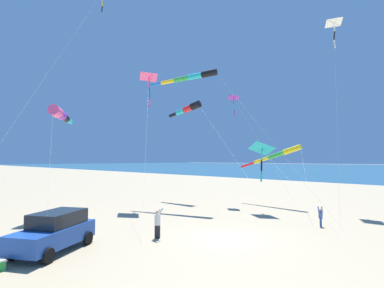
{
  "coord_description": "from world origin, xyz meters",
  "views": [
    {
      "loc": [
        13.32,
        10.64,
        4.39
      ],
      "look_at": [
        -5.48,
        -8.14,
        5.78
      ],
      "focal_mm": 27.8,
      "sensor_mm": 36.0,
      "label": 1
    }
  ],
  "objects_px": {
    "parked_car": "(55,231)",
    "person_adult_flyer": "(158,221)",
    "kite_windsock_red_high_left": "(189,108)",
    "person_child_green_jacket": "(321,216)",
    "kite_windsock_teal_far_right": "(60,114)",
    "kite_windsock_blue_topmost": "(191,77)",
    "kite_delta_green_low_center": "(234,98)",
    "kite_delta_small_distant": "(149,78)",
    "kite_delta_orange_high_right": "(334,23)",
    "kite_windsock_magenta_far_left": "(278,155)",
    "kite_delta_long_streamer_left": "(262,149)"
  },
  "relations": [
    {
      "from": "person_adult_flyer",
      "to": "kite_windsock_teal_far_right",
      "type": "distance_m",
      "value": 13.09
    },
    {
      "from": "kite_windsock_teal_far_right",
      "to": "kite_delta_orange_high_right",
      "type": "xyz_separation_m",
      "value": [
        -20.52,
        14.02,
        9.65
      ]
    },
    {
      "from": "kite_delta_orange_high_right",
      "to": "kite_windsock_red_high_left",
      "type": "xyz_separation_m",
      "value": [
        6.6,
        -13.51,
        -7.52
      ]
    },
    {
      "from": "person_adult_flyer",
      "to": "kite_windsock_blue_topmost",
      "type": "distance_m",
      "value": 16.49
    },
    {
      "from": "kite_delta_green_low_center",
      "to": "parked_car",
      "type": "bearing_deg",
      "value": 10.76
    },
    {
      "from": "parked_car",
      "to": "kite_delta_orange_high_right",
      "type": "bearing_deg",
      "value": 168.88
    },
    {
      "from": "kite_delta_long_streamer_left",
      "to": "kite_delta_green_low_center",
      "type": "bearing_deg",
      "value": -117.83
    },
    {
      "from": "kite_delta_small_distant",
      "to": "kite_delta_green_low_center",
      "type": "relative_size",
      "value": 1.16
    },
    {
      "from": "person_child_green_jacket",
      "to": "kite_delta_small_distant",
      "type": "height_order",
      "value": "kite_delta_small_distant"
    },
    {
      "from": "kite_windsock_magenta_far_left",
      "to": "kite_delta_small_distant",
      "type": "distance_m",
      "value": 14.56
    },
    {
      "from": "kite_windsock_magenta_far_left",
      "to": "kite_delta_green_low_center",
      "type": "height_order",
      "value": "kite_delta_green_low_center"
    },
    {
      "from": "kite_windsock_teal_far_right",
      "to": "kite_delta_green_low_center",
      "type": "bearing_deg",
      "value": 160.13
    },
    {
      "from": "parked_car",
      "to": "person_adult_flyer",
      "type": "bearing_deg",
      "value": 161.46
    },
    {
      "from": "person_child_green_jacket",
      "to": "kite_windsock_blue_topmost",
      "type": "height_order",
      "value": "kite_windsock_blue_topmost"
    },
    {
      "from": "kite_delta_orange_high_right",
      "to": "kite_windsock_red_high_left",
      "type": "relative_size",
      "value": 1.06
    },
    {
      "from": "kite_delta_long_streamer_left",
      "to": "kite_windsock_red_high_left",
      "type": "relative_size",
      "value": 0.51
    },
    {
      "from": "kite_windsock_teal_far_right",
      "to": "kite_windsock_blue_topmost",
      "type": "bearing_deg",
      "value": 160.05
    },
    {
      "from": "person_child_green_jacket",
      "to": "kite_delta_small_distant",
      "type": "relative_size",
      "value": 0.1
    },
    {
      "from": "kite_windsock_teal_far_right",
      "to": "kite_windsock_blue_topmost",
      "type": "relative_size",
      "value": 0.52
    },
    {
      "from": "parked_car",
      "to": "kite_windsock_blue_topmost",
      "type": "xyz_separation_m",
      "value": [
        -14.53,
        -5.32,
        11.45
      ]
    },
    {
      "from": "kite_windsock_teal_far_right",
      "to": "person_child_green_jacket",
      "type": "bearing_deg",
      "value": 123.2
    },
    {
      "from": "person_adult_flyer",
      "to": "kite_delta_long_streamer_left",
      "type": "height_order",
      "value": "kite_delta_long_streamer_left"
    },
    {
      "from": "parked_car",
      "to": "kite_delta_green_low_center",
      "type": "xyz_separation_m",
      "value": [
        -19.2,
        -3.65,
        9.84
      ]
    },
    {
      "from": "kite_delta_long_streamer_left",
      "to": "kite_windsock_blue_topmost",
      "type": "distance_m",
      "value": 9.92
    },
    {
      "from": "person_child_green_jacket",
      "to": "kite_windsock_magenta_far_left",
      "type": "distance_m",
      "value": 9.98
    },
    {
      "from": "kite_windsock_blue_topmost",
      "to": "kite_delta_small_distant",
      "type": "bearing_deg",
      "value": -46.53
    },
    {
      "from": "kite_windsock_teal_far_right",
      "to": "kite_windsock_magenta_far_left",
      "type": "relative_size",
      "value": 0.9
    },
    {
      "from": "kite_windsock_blue_topmost",
      "to": "kite_delta_green_low_center",
      "type": "height_order",
      "value": "kite_windsock_blue_topmost"
    },
    {
      "from": "kite_windsock_blue_topmost",
      "to": "kite_delta_green_low_center",
      "type": "relative_size",
      "value": 1.63
    },
    {
      "from": "kite_delta_long_streamer_left",
      "to": "kite_windsock_magenta_far_left",
      "type": "xyz_separation_m",
      "value": [
        -4.0,
        -0.77,
        -0.41
      ]
    },
    {
      "from": "parked_car",
      "to": "kite_delta_orange_high_right",
      "type": "distance_m",
      "value": 29.77
    },
    {
      "from": "person_child_green_jacket",
      "to": "kite_delta_green_low_center",
      "type": "height_order",
      "value": "kite_delta_green_low_center"
    },
    {
      "from": "kite_windsock_teal_far_right",
      "to": "kite_delta_green_low_center",
      "type": "relative_size",
      "value": 0.85
    },
    {
      "from": "kite_delta_small_distant",
      "to": "kite_windsock_red_high_left",
      "type": "bearing_deg",
      "value": -175.27
    },
    {
      "from": "parked_car",
      "to": "kite_delta_orange_high_right",
      "type": "xyz_separation_m",
      "value": [
        -24.18,
        4.75,
        16.7
      ]
    },
    {
      "from": "kite_windsock_red_high_left",
      "to": "kite_delta_green_low_center",
      "type": "bearing_deg",
      "value": 107.62
    },
    {
      "from": "kite_windsock_blue_topmost",
      "to": "parked_car",
      "type": "bearing_deg",
      "value": 20.11
    },
    {
      "from": "person_child_green_jacket",
      "to": "kite_windsock_magenta_far_left",
      "type": "relative_size",
      "value": 0.12
    },
    {
      "from": "person_adult_flyer",
      "to": "kite_windsock_teal_far_right",
      "type": "xyz_separation_m",
      "value": [
        1.31,
        -10.93,
        7.07
      ]
    },
    {
      "from": "parked_car",
      "to": "person_adult_flyer",
      "type": "height_order",
      "value": "parked_car"
    },
    {
      "from": "person_adult_flyer",
      "to": "kite_windsock_magenta_far_left",
      "type": "xyz_separation_m",
      "value": [
        -15.65,
        -1.19,
        3.94
      ]
    },
    {
      "from": "kite_delta_orange_high_right",
      "to": "kite_delta_green_low_center",
      "type": "height_order",
      "value": "kite_delta_orange_high_right"
    },
    {
      "from": "person_child_green_jacket",
      "to": "kite_delta_small_distant",
      "type": "distance_m",
      "value": 19.39
    },
    {
      "from": "kite_delta_long_streamer_left",
      "to": "kite_delta_green_low_center",
      "type": "height_order",
      "value": "kite_delta_green_low_center"
    },
    {
      "from": "kite_windsock_red_high_left",
      "to": "person_child_green_jacket",
      "type": "bearing_deg",
      "value": 78.19
    },
    {
      "from": "kite_windsock_blue_topmost",
      "to": "kite_delta_orange_high_right",
      "type": "bearing_deg",
      "value": 133.75
    },
    {
      "from": "kite_delta_long_streamer_left",
      "to": "parked_car",
      "type": "bearing_deg",
      "value": -4.3
    },
    {
      "from": "kite_delta_small_distant",
      "to": "kite_delta_green_low_center",
      "type": "bearing_deg",
      "value": 148.23
    },
    {
      "from": "parked_car",
      "to": "kite_windsock_blue_topmost",
      "type": "height_order",
      "value": "kite_windsock_blue_topmost"
    },
    {
      "from": "kite_delta_orange_high_right",
      "to": "person_child_green_jacket",
      "type": "bearing_deg",
      "value": 12.69
    }
  ]
}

